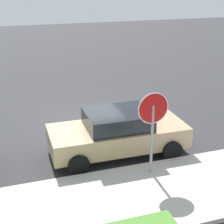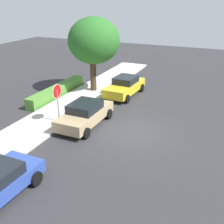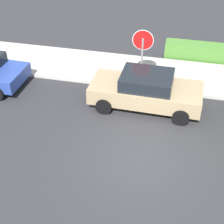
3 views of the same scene
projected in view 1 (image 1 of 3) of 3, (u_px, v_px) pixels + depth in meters
ground_plane at (86, 120)px, 13.78m from camera, size 60.00×60.00×0.00m
sidewalk_curb at (138, 197)px, 8.88m from camera, size 32.00×2.92×0.14m
stop_sign at (153, 120)px, 9.29m from camera, size 0.89×0.08×2.55m
parked_car_tan at (118, 132)px, 10.97m from camera, size 4.40×2.08×1.46m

